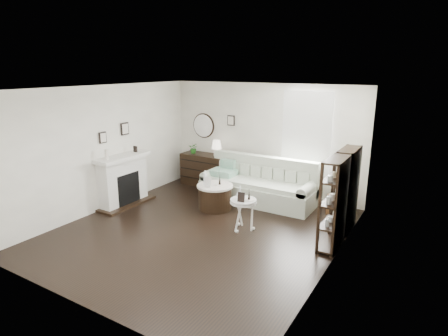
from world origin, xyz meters
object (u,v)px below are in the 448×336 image
Objects in this scene: dresser at (205,170)px; pedestal_table at (243,202)px; sofa at (258,187)px; drum_table at (215,197)px.

dresser is 2.03× the size of pedestal_table.
sofa is 3.33× the size of drum_table.
dresser is 1.77m from drum_table.
pedestal_table is at bearing -31.96° from drum_table.
drum_table is 1.29m from pedestal_table.
dresser reaches higher than drum_table.
dresser reaches higher than pedestal_table.
pedestal_table is at bearing -41.88° from dresser.
pedestal_table is (2.23, -2.00, 0.15)m from dresser.
drum_table is 1.28× the size of pedestal_table.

